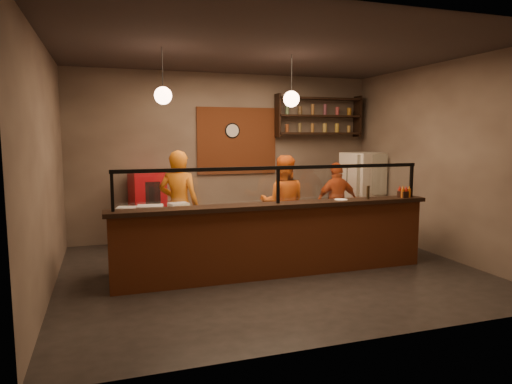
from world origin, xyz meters
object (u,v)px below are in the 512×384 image
object	(u,v)px
fridge	(362,194)
condiment_caddy	(404,194)
cook_mid	(283,203)
pepper_mill	(368,192)
wall_clock	(232,131)
pizza_dough	(312,206)
red_cooler	(148,209)
cook_right	(337,203)
cook_left	(179,205)

from	to	relation	value
fridge	condiment_caddy	distance (m)	2.12
cook_mid	pepper_mill	size ratio (longest dim) A/B	8.42
wall_clock	fridge	distance (m)	2.90
pizza_dough	red_cooler	bearing A→B (deg)	141.14
cook_right	cook_mid	bearing A→B (deg)	7.90
cook_left	red_cooler	distance (m)	1.18
cook_left	fridge	bearing A→B (deg)	-145.25
cook_right	fridge	size ratio (longest dim) A/B	0.91
cook_right	fridge	distance (m)	0.91
wall_clock	condiment_caddy	world-z (taller)	wall_clock
red_cooler	pepper_mill	size ratio (longest dim) A/B	6.81
wall_clock	cook_mid	distance (m)	1.93
cook_left	red_cooler	bearing A→B (deg)	-45.15
wall_clock	red_cooler	world-z (taller)	wall_clock
red_cooler	pizza_dough	distance (m)	3.05
pepper_mill	cook_mid	bearing A→B (deg)	119.69
red_cooler	pizza_dough	world-z (taller)	red_cooler
cook_right	red_cooler	world-z (taller)	cook_right
cook_left	cook_mid	world-z (taller)	cook_left
pepper_mill	cook_left	bearing A→B (deg)	152.50
cook_mid	condiment_caddy	bearing A→B (deg)	154.40
wall_clock	red_cooler	size ratio (longest dim) A/B	0.22
red_cooler	pepper_mill	distance (m)	3.93
fridge	red_cooler	distance (m)	4.21
cook_left	pizza_dough	distance (m)	2.13
cook_mid	red_cooler	world-z (taller)	cook_mid
cook_mid	fridge	distance (m)	2.06
cook_left	pizza_dough	bearing A→B (deg)	-177.61
cook_mid	cook_right	bearing A→B (deg)	-151.27
cook_left	fridge	xyz separation A→B (m)	(3.78, 0.66, -0.06)
wall_clock	fridge	xyz separation A→B (m)	(2.50, -0.74, -1.27)
cook_right	pizza_dough	distance (m)	1.48
cook_right	pepper_mill	world-z (taller)	cook_right
wall_clock	red_cooler	distance (m)	2.23
red_cooler	fridge	bearing A→B (deg)	-16.42
wall_clock	condiment_caddy	xyz separation A→B (m)	(1.98, -2.78, -0.99)
cook_left	condiment_caddy	distance (m)	3.55
cook_mid	pizza_dough	distance (m)	0.87
pizza_dough	fridge	bearing A→B (deg)	39.02
cook_left	cook_right	world-z (taller)	cook_left
cook_mid	condiment_caddy	distance (m)	2.05
cook_left	red_cooler	world-z (taller)	cook_left
condiment_caddy	pepper_mill	xyz separation A→B (m)	(-0.64, 0.01, 0.05)
cook_right	red_cooler	xyz separation A→B (m)	(-3.38, 0.85, -0.08)
cook_right	pizza_dough	size ratio (longest dim) A/B	2.90
fridge	pepper_mill	distance (m)	2.36
cook_right	condiment_caddy	xyz separation A→B (m)	(0.28, -1.62, 0.35)
fridge	cook_right	bearing A→B (deg)	-167.95
pizza_dough	pepper_mill	world-z (taller)	pepper_mill
cook_mid	pizza_dough	bearing A→B (deg)	118.42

